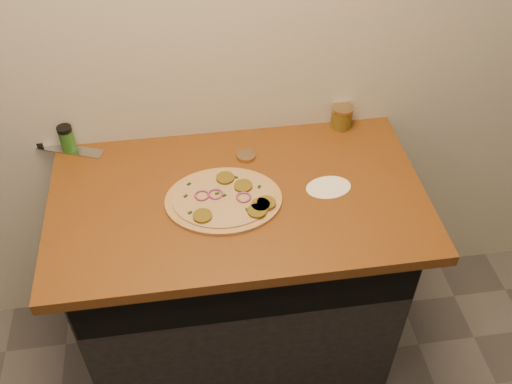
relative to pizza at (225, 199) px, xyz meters
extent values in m
cube|color=beige|center=(0.04, 0.36, 0.44)|extent=(4.00, 0.02, 2.70)
cube|color=black|center=(0.04, 0.06, -0.48)|extent=(1.10, 0.60, 0.86)
cube|color=brown|center=(0.04, 0.03, -0.03)|extent=(1.20, 0.70, 0.04)
cylinder|color=tan|center=(0.00, 0.00, 0.00)|extent=(0.38, 0.38, 0.01)
cylinder|color=beige|center=(0.00, 0.00, 0.00)|extent=(0.33, 0.33, 0.00)
cylinder|color=brown|center=(0.11, -0.05, 0.01)|extent=(0.06, 0.06, 0.01)
cylinder|color=brown|center=(0.06, 0.04, 0.01)|extent=(0.06, 0.06, 0.01)
cylinder|color=brown|center=(-0.08, -0.07, 0.01)|extent=(0.06, 0.06, 0.01)
cylinder|color=brown|center=(0.01, 0.09, 0.01)|extent=(0.06, 0.06, 0.01)
cylinder|color=brown|center=(0.09, -0.08, 0.01)|extent=(0.06, 0.06, 0.01)
cylinder|color=brown|center=(0.12, -0.05, 0.01)|extent=(0.06, 0.06, 0.01)
torus|color=#7D2E64|center=(-0.03, 0.02, 0.01)|extent=(0.05, 0.05, 0.01)
torus|color=#7D2E64|center=(-0.07, 0.02, 0.01)|extent=(0.05, 0.05, 0.01)
torus|color=#7D2E64|center=(0.06, -0.01, 0.01)|extent=(0.05, 0.05, 0.01)
cube|color=black|center=(0.04, 0.03, 0.01)|extent=(0.02, 0.01, 0.00)
cube|color=black|center=(0.00, 0.08, 0.01)|extent=(0.01, 0.02, 0.00)
cube|color=black|center=(0.04, 0.09, 0.01)|extent=(0.02, 0.01, 0.00)
cube|color=black|center=(0.02, 0.07, 0.01)|extent=(0.01, 0.01, 0.00)
cube|color=black|center=(-0.12, 0.02, 0.01)|extent=(0.02, 0.02, 0.00)
cube|color=black|center=(0.06, -0.06, 0.01)|extent=(0.01, 0.02, 0.00)
cube|color=black|center=(-0.11, -0.05, 0.01)|extent=(0.02, 0.01, 0.00)
cube|color=black|center=(-0.02, 0.02, 0.01)|extent=(0.01, 0.01, 0.00)
cube|color=black|center=(0.11, 0.03, 0.01)|extent=(0.01, 0.02, 0.00)
cube|color=black|center=(-0.11, 0.08, 0.01)|extent=(0.02, 0.01, 0.00)
cube|color=black|center=(0.00, 0.01, 0.01)|extent=(0.02, 0.01, 0.00)
cube|color=#B7BAC1|center=(-0.51, 0.33, -0.01)|extent=(0.24, 0.13, 0.01)
cube|color=black|center=(-0.66, 0.39, 0.00)|extent=(0.13, 0.07, 0.02)
cylinder|color=tan|center=(0.09, 0.20, 0.00)|extent=(0.09, 0.09, 0.01)
cylinder|color=maroon|center=(0.46, 0.33, 0.03)|extent=(0.07, 0.07, 0.07)
cylinder|color=tan|center=(0.46, 0.33, 0.07)|extent=(0.08, 0.08, 0.01)
cylinder|color=#24601E|center=(-0.51, 0.33, 0.03)|extent=(0.05, 0.05, 0.09)
cylinder|color=black|center=(-0.51, 0.33, 0.08)|extent=(0.05, 0.05, 0.02)
cylinder|color=white|center=(0.34, 0.02, -0.01)|extent=(0.17, 0.17, 0.00)
camera|label=1|loc=(-0.09, -1.28, 1.26)|focal=40.00mm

